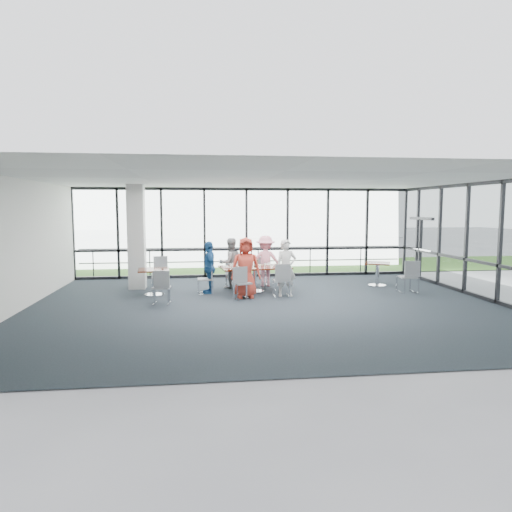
{
  "coord_description": "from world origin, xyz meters",
  "views": [
    {
      "loc": [
        -1.67,
        -11.32,
        2.48
      ],
      "look_at": [
        -0.06,
        1.7,
        1.1
      ],
      "focal_mm": 32.0,
      "sensor_mm": 36.0,
      "label": 1
    }
  ],
  "objects": [
    {
      "name": "menu_a",
      "position": [
        -0.21,
        1.57,
        0.75
      ],
      "size": [
        0.35,
        0.3,
        0.0
      ],
      "primitive_type": "cube",
      "rotation": [
        0.0,
        0.0,
        0.36
      ],
      "color": "silver",
      "rests_on": "main_table"
    },
    {
      "name": "chair_main_end",
      "position": [
        -1.54,
        1.8,
        0.43
      ],
      "size": [
        0.43,
        0.43,
        0.87
      ],
      "primitive_type": null,
      "rotation": [
        0.0,
        0.0,
        -1.55
      ],
      "color": "gray",
      "rests_on": "ground"
    },
    {
      "name": "floor",
      "position": [
        0.0,
        0.0,
        -0.01
      ],
      "size": [
        12.0,
        10.0,
        0.02
      ],
      "primitive_type": "cube",
      "color": "#222930",
      "rests_on": "ground"
    },
    {
      "name": "diner_end",
      "position": [
        -1.41,
        1.85,
        0.77
      ],
      "size": [
        0.59,
        0.95,
        1.53
      ],
      "primitive_type": "imported",
      "rotation": [
        0.0,
        0.0,
        -1.46
      ],
      "color": "#1E4E88",
      "rests_on": "ground"
    },
    {
      "name": "chair_spare_la",
      "position": [
        -2.68,
        0.52,
        0.44
      ],
      "size": [
        0.49,
        0.49,
        0.88
      ],
      "primitive_type": null,
      "rotation": [
        0.0,
        0.0,
        -0.14
      ],
      "color": "gray",
      "rests_on": "ground"
    },
    {
      "name": "chair_main_nr",
      "position": [
        0.59,
        1.12,
        0.46
      ],
      "size": [
        0.45,
        0.45,
        0.92
      ],
      "primitive_type": null,
      "rotation": [
        0.0,
        0.0,
        -0.0
      ],
      "color": "gray",
      "rests_on": "ground"
    },
    {
      "name": "plate_end",
      "position": [
        -0.93,
        1.92,
        0.76
      ],
      "size": [
        0.25,
        0.25,
        0.01
      ],
      "primitive_type": "cylinder",
      "color": "white",
      "rests_on": "main_table"
    },
    {
      "name": "ceiling",
      "position": [
        0.0,
        0.0,
        3.2
      ],
      "size": [
        12.0,
        10.0,
        0.04
      ],
      "primitive_type": "cube",
      "color": "white",
      "rests_on": "ground"
    },
    {
      "name": "curtain_wall_back",
      "position": [
        0.0,
        5.0,
        1.6
      ],
      "size": [
        12.0,
        0.1,
        3.2
      ],
      "primitive_type": "cube",
      "color": "white",
      "rests_on": "ground"
    },
    {
      "name": "menu_b",
      "position": [
        0.81,
        1.76,
        0.75
      ],
      "size": [
        0.28,
        0.2,
        0.0
      ],
      "primitive_type": "cube",
      "rotation": [
        0.0,
        0.0,
        -0.0
      ],
      "color": "silver",
      "rests_on": "main_table"
    },
    {
      "name": "chair_main_nl",
      "position": [
        -0.55,
        0.9,
        0.45
      ],
      "size": [
        0.56,
        0.56,
        0.89
      ],
      "primitive_type": null,
      "rotation": [
        0.0,
        0.0,
        0.34
      ],
      "color": "gray",
      "rests_on": "ground"
    },
    {
      "name": "chair_main_fl",
      "position": [
        -0.69,
        2.93,
        0.41
      ],
      "size": [
        0.4,
        0.4,
        0.81
      ],
      "primitive_type": null,
      "rotation": [
        0.0,
        0.0,
        3.16
      ],
      "color": "gray",
      "rests_on": "ground"
    },
    {
      "name": "tumbler_a",
      "position": [
        -0.23,
        1.67,
        0.82
      ],
      "size": [
        0.07,
        0.07,
        0.13
      ],
      "primitive_type": "cylinder",
      "color": "white",
      "rests_on": "main_table"
    },
    {
      "name": "diner_far_left",
      "position": [
        -0.74,
        2.72,
        0.78
      ],
      "size": [
        0.87,
        0.71,
        1.56
      ],
      "primitive_type": "imported",
      "rotation": [
        0.0,
        0.0,
        3.5
      ],
      "color": "gray",
      "rests_on": "ground"
    },
    {
      "name": "main_table",
      "position": [
        -0.06,
        2.0,
        0.63
      ],
      "size": [
        2.16,
        1.38,
        0.75
      ],
      "rotation": [
        0.0,
        0.0,
        0.14
      ],
      "color": "#3D0E0B",
      "rests_on": "ground"
    },
    {
      "name": "menu_c",
      "position": [
        0.08,
        2.37,
        0.75
      ],
      "size": [
        0.36,
        0.36,
        0.0
      ],
      "primitive_type": "cube",
      "rotation": [
        0.0,
        0.0,
        0.76
      ],
      "color": "silver",
      "rests_on": "main_table"
    },
    {
      "name": "structural_column",
      "position": [
        -3.6,
        3.0,
        1.6
      ],
      "size": [
        0.5,
        0.5,
        3.2
      ],
      "primitive_type": "cube",
      "color": "silver",
      "rests_on": "ground"
    },
    {
      "name": "hangar_main",
      "position": [
        4.0,
        32.0,
        3.0
      ],
      "size": [
        24.0,
        10.0,
        6.0
      ],
      "primitive_type": "cube",
      "color": "#BABEC1",
      "rests_on": "ground"
    },
    {
      "name": "chair_spare_r",
      "position": [
        4.37,
        1.25,
        0.47
      ],
      "size": [
        0.52,
        0.52,
        0.94
      ],
      "primitive_type": null,
      "rotation": [
        0.0,
        0.0,
        -0.15
      ],
      "color": "gray",
      "rests_on": "ground"
    },
    {
      "name": "side_table_left",
      "position": [
        -2.99,
        1.8,
        0.63
      ],
      "size": [
        0.94,
        0.94,
        0.75
      ],
      "rotation": [
        0.0,
        0.0,
        0.09
      ],
      "color": "#3D0E0B",
      "rests_on": "ground"
    },
    {
      "name": "diner_far_right",
      "position": [
        0.39,
        2.9,
        0.81
      ],
      "size": [
        1.09,
        0.64,
        1.61
      ],
      "primitive_type": "imported",
      "rotation": [
        0.0,
        0.0,
        3.04
      ],
      "color": "pink",
      "rests_on": "ground"
    },
    {
      "name": "plate_nr",
      "position": [
        0.63,
        1.75,
        0.76
      ],
      "size": [
        0.25,
        0.25,
        0.01
      ],
      "primitive_type": "cylinder",
      "color": "white",
      "rests_on": "main_table"
    },
    {
      "name": "tumbler_b",
      "position": [
        0.23,
        1.82,
        0.81
      ],
      "size": [
        0.06,
        0.06,
        0.13
      ],
      "primitive_type": "cylinder",
      "color": "white",
      "rests_on": "main_table"
    },
    {
      "name": "apron",
      "position": [
        0.0,
        10.0,
        -0.02
      ],
      "size": [
        80.0,
        70.0,
        0.02
      ],
      "primitive_type": "cube",
      "color": "slate",
      "rests_on": "ground"
    },
    {
      "name": "plate_nl",
      "position": [
        -0.51,
        1.59,
        0.76
      ],
      "size": [
        0.25,
        0.25,
        0.01
      ],
      "primitive_type": "cylinder",
      "color": "white",
      "rests_on": "main_table"
    },
    {
      "name": "wall_front",
      "position": [
        0.0,
        -5.0,
        1.6
      ],
      "size": [
        12.0,
        0.1,
        3.2
      ],
      "primitive_type": "cube",
      "color": "silver",
      "rests_on": "ground"
    },
    {
      "name": "exit_door",
      "position": [
        6.0,
        3.75,
        1.05
      ],
      "size": [
        0.12,
        1.6,
        2.1
      ],
      "primitive_type": "cube",
      "color": "black",
      "rests_on": "ground"
    },
    {
      "name": "curtain_wall_right",
      "position": [
        6.0,
        0.0,
        1.6
      ],
      "size": [
        0.1,
        10.0,
        3.2
      ],
      "primitive_type": "cube",
      "color": "white",
      "rests_on": "ground"
    },
    {
      "name": "condiment_caddy",
      "position": [
        -0.03,
        2.02,
        0.77
      ],
      "size": [
        0.1,
        0.07,
        0.04
      ],
      "primitive_type": "cube",
      "color": "black",
      "rests_on": "main_table"
    },
    {
      "name": "plate_fl",
      "position": [
        -0.66,
        2.33,
        0.76
      ],
      "size": [
        0.26,
        0.26,
        0.01
      ],
      "primitive_type": "cylinder",
      "color": "white",
      "rests_on": "main_table"
    },
    {
      "name": "plate_fr",
      "position": [
        0.44,
        2.45,
        0.76
      ],
      "size": [
        0.27,
        0.27,
        0.01
      ],
      "primitive_type": "cylinder",
      "color": "white",
      "rests_on": "main_table"
    },
    {
      "name": "grass_strip",
      "position": [
        0.0,
        8.0,
        0.01
      ],
      "size": [
        80.0,
        5.0,
        0.01
      ],
      "primitive_type": "cube",
      "color": "#335F24",
      "rests_on": "ground"
    },
    {
      "name": "ketchup_bottle",
      "position": [
        -0.01,
        2.06,
        0.84
      ],
      "size": [
        0.06,
        0.06,
        0.18
      ],
      "primitive_type": "cylinder",
      "color": "#9B1F09",
      "rests_on": "main_table"
    },
    {
      "name": "tumbler_c",
      "position": [
        -0.09,
        2.19,
        0.82
      ],
      "size": [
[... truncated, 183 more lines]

